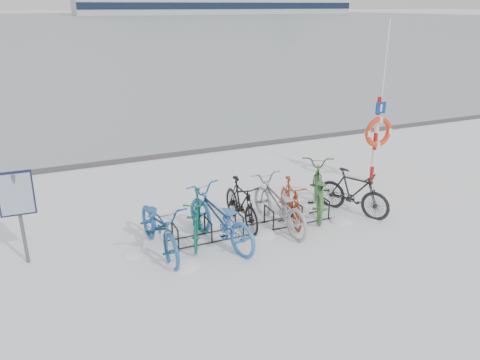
# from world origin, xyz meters

# --- Properties ---
(ground) EXTENTS (900.00, 900.00, 0.00)m
(ground) POSITION_xyz_m (0.00, 0.00, 0.00)
(ground) COLOR white
(ground) RESTS_ON ground
(ice_sheet) EXTENTS (400.00, 298.00, 0.02)m
(ice_sheet) POSITION_xyz_m (0.00, 155.00, 0.01)
(ice_sheet) COLOR #97A4AA
(ice_sheet) RESTS_ON ground
(quay_edge) EXTENTS (400.00, 0.25, 0.10)m
(quay_edge) POSITION_xyz_m (0.00, 5.90, 0.05)
(quay_edge) COLOR #3F3F42
(quay_edge) RESTS_ON ground
(bike_rack) EXTENTS (4.00, 0.48, 0.46)m
(bike_rack) POSITION_xyz_m (0.00, 0.00, 0.18)
(bike_rack) COLOR black
(bike_rack) RESTS_ON ground
(info_board) EXTENTS (0.63, 0.26, 1.85)m
(info_board) POSITION_xyz_m (-4.61, 0.46, 1.33)
(info_board) COLOR #595B5E
(info_board) RESTS_ON ground
(lifebuoy_station) EXTENTS (0.84, 0.23, 4.36)m
(lifebuoy_station) POSITION_xyz_m (4.26, 1.28, 1.46)
(lifebuoy_station) COLOR #B3100E
(lifebuoy_station) RESTS_ON ground
(bike_0) EXTENTS (0.92, 2.25, 1.16)m
(bike_0) POSITION_xyz_m (-2.14, -0.11, 0.58)
(bike_0) COLOR #1F528F
(bike_0) RESTS_ON ground
(bike_1) EXTENTS (1.12, 1.82, 1.06)m
(bike_1) POSITION_xyz_m (-1.29, 0.07, 0.53)
(bike_1) COLOR #105A4D
(bike_1) RESTS_ON ground
(bike_2) EXTENTS (1.33, 2.38, 1.18)m
(bike_2) POSITION_xyz_m (-0.91, -0.24, 0.59)
(bike_2) COLOR #2E6ABB
(bike_2) RESTS_ON ground
(bike_3) EXTENTS (0.52, 1.80, 1.08)m
(bike_3) POSITION_xyz_m (-0.15, 0.38, 0.54)
(bike_3) COLOR black
(bike_3) RESTS_ON ground
(bike_4) EXTENTS (0.90, 2.21, 1.14)m
(bike_4) POSITION_xyz_m (0.56, -0.06, 0.57)
(bike_4) COLOR #9A9CA2
(bike_4) RESTS_ON ground
(bike_5) EXTENTS (0.84, 1.73, 1.00)m
(bike_5) POSITION_xyz_m (0.97, 0.11, 0.50)
(bike_5) COLOR maroon
(bike_5) RESTS_ON ground
(bike_6) EXTENTS (1.78, 2.34, 1.18)m
(bike_6) POSITION_xyz_m (1.86, 0.37, 0.59)
(bike_6) COLOR #346A32
(bike_6) RESTS_ON ground
(bike_7) EXTENTS (1.30, 1.87, 1.10)m
(bike_7) POSITION_xyz_m (2.53, -0.12, 0.55)
(bike_7) COLOR black
(bike_7) RESTS_ON ground
(snow_drifts) EXTENTS (5.97, 2.04, 0.22)m
(snow_drifts) POSITION_xyz_m (0.08, -0.16, 0.00)
(snow_drifts) COLOR white
(snow_drifts) RESTS_ON ground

